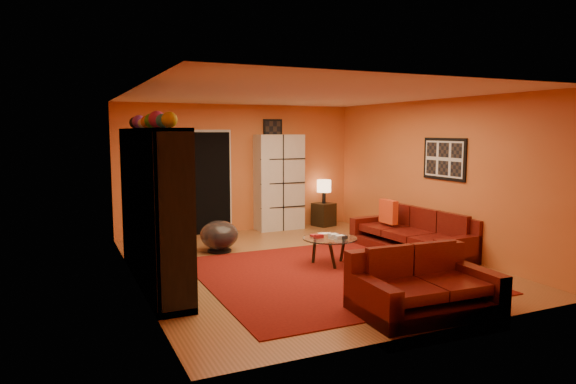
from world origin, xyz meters
name	(u,v)px	position (x,y,z in m)	size (l,w,h in m)	color
floor	(303,264)	(0.00, 0.00, 0.00)	(6.00, 6.00, 0.00)	brown
ceiling	(303,95)	(0.00, 0.00, 2.60)	(6.00, 6.00, 0.00)	white
wall_back	(239,168)	(0.00, 3.00, 1.30)	(6.00, 6.00, 0.00)	#CD622D
wall_front	(435,208)	(0.00, -3.00, 1.30)	(6.00, 6.00, 0.00)	#CD622D
wall_left	(134,189)	(-2.50, 0.00, 1.30)	(6.00, 6.00, 0.00)	#CD622D
wall_right	(433,175)	(2.50, 0.00, 1.30)	(6.00, 6.00, 0.00)	#CD622D
rug	(330,274)	(0.10, -0.70, 0.01)	(3.60, 3.60, 0.01)	#5A0D0A
doorway	(207,183)	(-0.70, 2.96, 1.02)	(0.95, 0.10, 2.04)	black
wall_art_right	(444,159)	(2.48, -0.30, 1.60)	(0.03, 1.00, 0.70)	black
wall_art_back	(273,132)	(0.75, 2.98, 2.05)	(0.42, 0.03, 0.52)	black
entertainment_unit	(152,206)	(-2.27, 0.00, 1.05)	(0.45, 3.00, 2.10)	black
tv	(155,208)	(-2.23, 0.09, 1.01)	(0.13, 1.00, 0.57)	black
sofa	(416,235)	(2.14, -0.05, 0.28)	(1.11, 2.39, 0.85)	#490C09
loveseat	(421,286)	(0.34, -2.41, 0.28)	(1.64, 1.02, 0.85)	#490C09
throw_pillow	(388,212)	(1.95, 0.50, 0.63)	(0.12, 0.42, 0.42)	#E44319
coffee_table	(330,241)	(0.36, -0.21, 0.38)	(0.84, 0.84, 0.42)	silver
storage_cabinet	(279,182)	(0.81, 2.80, 1.00)	(1.00, 0.44, 1.99)	silver
bowl_chair	(219,235)	(-0.94, 1.34, 0.29)	(0.65, 0.65, 0.54)	black
side_table	(324,214)	(1.86, 2.74, 0.25)	(0.40, 0.40, 0.50)	black
table_lamp	(324,187)	(1.86, 2.74, 0.86)	(0.31, 0.31, 0.51)	black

